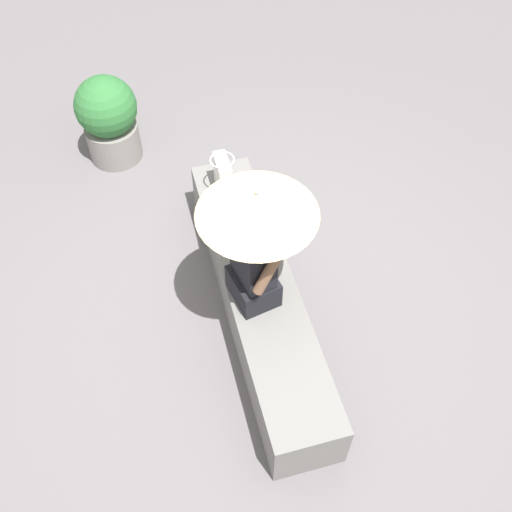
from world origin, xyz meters
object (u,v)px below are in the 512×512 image
at_px(person_seated, 253,261).
at_px(handbag_black, 229,216).
at_px(parasol, 257,204).
at_px(planter_near, 109,118).
at_px(tote_bag_canvas, 223,175).

xyz_separation_m(person_seated, handbag_black, (0.63, 0.02, -0.22)).
bearing_deg(parasol, planter_near, 20.28).
height_order(handbag_black, planter_near, planter_near).
relative_size(parasol, handbag_black, 2.87).
height_order(parasol, planter_near, parasol).
bearing_deg(tote_bag_canvas, parasol, -179.85).
bearing_deg(person_seated, parasol, -39.23).
distance_m(handbag_black, planter_near, 1.82).
bearing_deg(person_seated, planter_near, 19.00).
height_order(person_seated, tote_bag_canvas, person_seated).
height_order(parasol, handbag_black, parasol).
bearing_deg(person_seated, tote_bag_canvas, -1.94).
distance_m(person_seated, handbag_black, 0.66).
height_order(person_seated, handbag_black, person_seated).
bearing_deg(parasol, tote_bag_canvas, 0.15).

